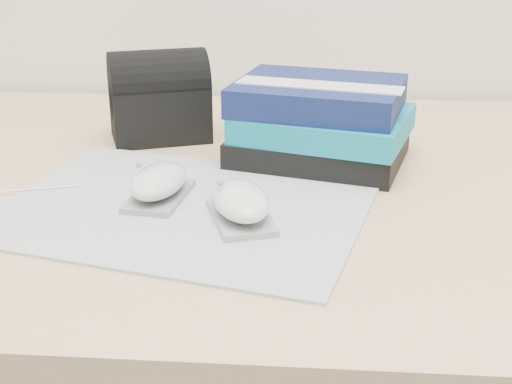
# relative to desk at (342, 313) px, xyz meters

# --- Properties ---
(desk) EXTENTS (1.60, 0.80, 0.73)m
(desk) POSITION_rel_desk_xyz_m (0.00, 0.00, 0.00)
(desk) COLOR tan
(desk) RESTS_ON ground
(mousepad) EXTENTS (0.47, 0.40, 0.00)m
(mousepad) POSITION_rel_desk_xyz_m (-0.20, -0.17, 0.24)
(mousepad) COLOR gray
(mousepad) RESTS_ON desk
(mouse_rear) EXTENTS (0.07, 0.11, 0.04)m
(mouse_rear) POSITION_rel_desk_xyz_m (-0.23, -0.15, 0.26)
(mouse_rear) COLOR gray
(mouse_rear) RESTS_ON mousepad
(mouse_front) EXTENTS (0.09, 0.12, 0.04)m
(mouse_front) POSITION_rel_desk_xyz_m (-0.13, -0.21, 0.26)
(mouse_front) COLOR #939395
(mouse_front) RESTS_ON mousepad
(book_stack) EXTENTS (0.26, 0.23, 0.11)m
(book_stack) POSITION_rel_desk_xyz_m (-0.04, 0.00, 0.29)
(book_stack) COLOR black
(book_stack) RESTS_ON desk
(pouch) EXTENTS (0.16, 0.14, 0.13)m
(pouch) POSITION_rel_desk_xyz_m (-0.27, 0.08, 0.30)
(pouch) COLOR black
(pouch) RESTS_ON desk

